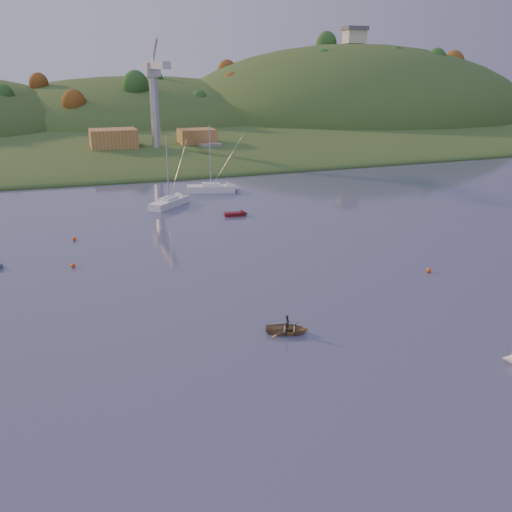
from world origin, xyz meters
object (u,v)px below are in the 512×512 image
object	(u,v)px
sailboat_far	(211,188)
canoe	(287,329)
red_tender	(239,214)
sailboat_near	(169,202)

from	to	relation	value
sailboat_far	canoe	size ratio (longest dim) A/B	3.26
sailboat_far	red_tender	size ratio (longest dim) A/B	3.17
sailboat_far	canoe	bearing A→B (deg)	-84.38
sailboat_near	red_tender	xyz separation A→B (m)	(9.03, -9.39, -0.48)
sailboat_near	red_tender	bearing A→B (deg)	-90.64
sailboat_far	red_tender	distance (m)	17.95
sailboat_near	canoe	size ratio (longest dim) A/B	3.11
sailboat_far	canoe	distance (m)	58.58
sailboat_near	canoe	xyz separation A→B (m)	(0.84, -49.41, -0.36)
canoe	red_tender	size ratio (longest dim) A/B	0.97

